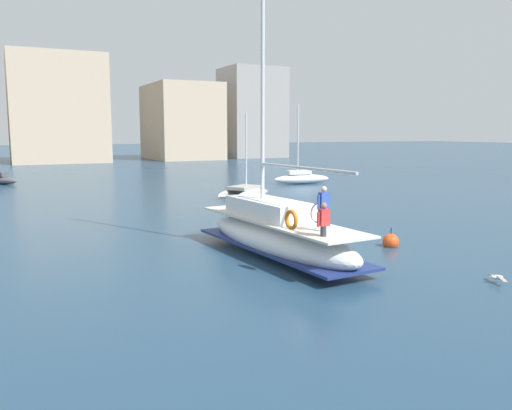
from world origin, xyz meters
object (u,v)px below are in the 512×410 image
Objects in this scene: moored_sloop_far at (301,178)px; mooring_buoy at (391,242)px; moored_sloop_near at (1,179)px; main_sailboat at (277,233)px; moored_cutter_left at (244,191)px; seagull at (497,277)px.

mooring_buoy is at bearing -112.77° from moored_sloop_far.
moored_sloop_near is 0.79× the size of moored_sloop_far.
moored_cutter_left is at bearing 69.48° from main_sailboat.
seagull is at bearing -94.37° from moored_cutter_left.
moored_sloop_near reaches higher than seagull.
main_sailboat reaches higher than seagull.
moored_cutter_left reaches higher than mooring_buoy.
main_sailboat is at bearing -110.52° from moored_cutter_left.
moored_cutter_left is (16.27, -19.70, 0.03)m from moored_sloop_near.
main_sailboat reaches higher than moored_cutter_left.
mooring_buoy is at bearing -68.26° from moored_sloop_near.
moored_sloop_far is at bearing 70.26° from seagull.
seagull is at bearing -54.43° from main_sailboat.
moored_sloop_far reaches higher than moored_sloop_near.
moored_sloop_far is at bearing -25.53° from moored_sloop_near.
moored_sloop_far is (15.88, 24.76, -0.33)m from main_sailboat.
seagull is 5.91m from mooring_buoy.
seagull is 0.95× the size of mooring_buoy.
moored_cutter_left is 6.96× the size of seagull.
main_sailboat is 5.30m from mooring_buoy.
moored_sloop_far reaches higher than mooring_buoy.
main_sailboat is 2.34× the size of moored_sloop_near.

